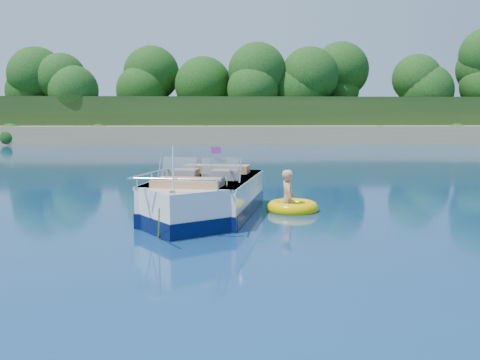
{
  "coord_description": "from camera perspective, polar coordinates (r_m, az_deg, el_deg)",
  "views": [
    {
      "loc": [
        1.73,
        -9.15,
        2.28
      ],
      "look_at": [
        2.34,
        2.87,
        0.85
      ],
      "focal_mm": 40.0,
      "sensor_mm": 36.0,
      "label": 1
    }
  ],
  "objects": [
    {
      "name": "ground",
      "position": [
        9.58,
        -13.32,
        -7.17
      ],
      "size": [
        160.0,
        160.0,
        0.0
      ],
      "primitive_type": "plane",
      "color": "#092344",
      "rests_on": "ground"
    },
    {
      "name": "shoreline",
      "position": [
        72.95,
        -4.25,
        5.75
      ],
      "size": [
        170.0,
        59.0,
        6.0
      ],
      "color": "#957F57",
      "rests_on": "ground"
    },
    {
      "name": "treeline",
      "position": [
        50.3,
        -4.88,
        10.49
      ],
      "size": [
        150.0,
        7.12,
        8.19
      ],
      "color": "#312010",
      "rests_on": "ground"
    },
    {
      "name": "motorboat",
      "position": [
        12.2,
        -3.95,
        -2.18
      ],
      "size": [
        2.95,
        5.87,
        1.98
      ],
      "rotation": [
        0.0,
        0.0,
        -0.22
      ],
      "color": "white",
      "rests_on": "ground"
    },
    {
      "name": "tow_tube",
      "position": [
        13.05,
        5.63,
        -2.93
      ],
      "size": [
        1.44,
        1.44,
        0.33
      ],
      "rotation": [
        0.0,
        0.0,
        0.17
      ],
      "color": "#FACE00",
      "rests_on": "ground"
    },
    {
      "name": "boy",
      "position": [
        13.13,
        5.08,
        -3.25
      ],
      "size": [
        0.4,
        0.82,
        1.56
      ],
      "primitive_type": "imported",
      "rotation": [
        0.0,
        -0.17,
        1.63
      ],
      "color": "tan",
      "rests_on": "ground"
    }
  ]
}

